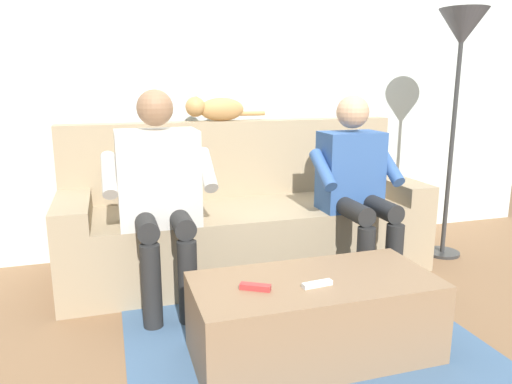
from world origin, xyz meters
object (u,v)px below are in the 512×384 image
at_px(person_left_seated, 356,180).
at_px(remote_red, 255,287).
at_px(remote_white, 317,284).
at_px(floor_lamp, 461,45).
at_px(person_right_seated, 159,185).
at_px(couch, 245,222).
at_px(cat_on_backrest, 214,109).
at_px(coffee_table, 314,317).

distance_m(person_left_seated, remote_red, 1.16).
height_order(remote_white, floor_lamp, floor_lamp).
bearing_deg(floor_lamp, person_right_seated, 4.51).
bearing_deg(couch, remote_red, 76.23).
relative_size(person_left_seated, person_right_seated, 0.97).
xyz_separation_m(couch, remote_red, (0.28, 1.15, 0.07)).
distance_m(cat_on_backrest, remote_white, 1.60).
relative_size(person_left_seated, cat_on_backrest, 2.07).
bearing_deg(floor_lamp, person_left_seated, 14.20).
relative_size(person_right_seated, remote_white, 8.69).
bearing_deg(remote_white, cat_on_backrest, 88.53).
height_order(couch, remote_red, couch).
height_order(person_right_seated, floor_lamp, floor_lamp).
distance_m(couch, floor_lamp, 1.81).
bearing_deg(person_right_seated, floor_lamp, -175.49).
bearing_deg(coffee_table, remote_white, 73.27).
xyz_separation_m(remote_red, floor_lamp, (-1.69, -0.96, 1.06)).
bearing_deg(remote_white, remote_red, 164.45).
bearing_deg(remote_red, person_left_seated, 71.48).
height_order(couch, floor_lamp, floor_lamp).
bearing_deg(remote_white, floor_lamp, 29.07).
height_order(person_left_seated, remote_white, person_left_seated).
height_order(coffee_table, floor_lamp, floor_lamp).
xyz_separation_m(coffee_table, person_right_seated, (0.58, -0.77, 0.48)).
distance_m(remote_white, floor_lamp, 2.04).
bearing_deg(person_left_seated, floor_lamp, -165.80).
bearing_deg(cat_on_backrest, person_left_seated, 136.98).
relative_size(couch, person_left_seated, 2.03).
height_order(cat_on_backrest, remote_red, cat_on_backrest).
height_order(cat_on_backrest, floor_lamp, floor_lamp).
distance_m(coffee_table, person_right_seated, 1.08).
relative_size(couch, remote_white, 17.04).
xyz_separation_m(coffee_table, floor_lamp, (-1.41, -0.93, 1.25)).
bearing_deg(remote_white, coffee_table, 67.38).
relative_size(coffee_table, person_right_seated, 0.92).
relative_size(remote_white, floor_lamp, 0.08).
distance_m(couch, cat_on_backrest, 0.78).
distance_m(couch, person_right_seated, 0.76).
bearing_deg(remote_white, person_right_seated, 117.39).
bearing_deg(floor_lamp, remote_white, 34.95).
distance_m(cat_on_backrest, remote_red, 1.56).
relative_size(coffee_table, remote_white, 8.00).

